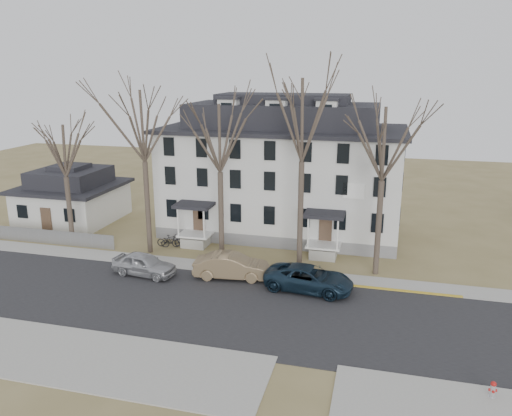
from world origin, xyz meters
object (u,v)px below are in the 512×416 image
(bicycle_left, at_px, (168,241))
(fire_hydrant, at_px, (493,390))
(car_navy, at_px, (309,279))
(small_house, at_px, (72,197))
(tree_far_left, at_px, (142,121))
(car_tan, at_px, (232,266))
(tree_mid_right, at_px, (385,139))
(car_silver, at_px, (144,265))
(tree_mid_left, at_px, (219,133))
(tree_center, at_px, (303,114))
(bicycle_right, at_px, (172,241))
(tree_bungalow, at_px, (63,147))
(boarding_house, at_px, (282,172))

(bicycle_left, xyz_separation_m, fire_hydrant, (21.88, -14.47, -0.08))
(car_navy, relative_size, fire_hydrant, 6.87)
(fire_hydrant, bearing_deg, small_house, 150.34)
(tree_far_left, height_order, car_tan, tree_far_left)
(tree_far_left, xyz_separation_m, tree_mid_right, (17.50, 0.00, -0.74))
(fire_hydrant, bearing_deg, car_tan, 147.03)
(tree_far_left, relative_size, car_silver, 2.96)
(tree_mid_left, distance_m, car_silver, 10.74)
(tree_mid_left, xyz_separation_m, tree_center, (6.00, 0.00, 1.48))
(tree_mid_left, bearing_deg, bicycle_right, 163.50)
(tree_bungalow, bearing_deg, boarding_house, 27.01)
(small_house, height_order, fire_hydrant, small_house)
(small_house, height_order, tree_bungalow, tree_bungalow)
(tree_center, xyz_separation_m, tree_mid_right, (5.50, 0.00, -1.48))
(car_silver, distance_m, bicycle_right, 5.79)
(small_house, distance_m, bicycle_right, 13.28)
(boarding_house, xyz_separation_m, car_navy, (4.31, -12.14, -4.58))
(tree_mid_right, xyz_separation_m, car_silver, (-15.81, -4.37, -8.81))
(tree_mid_right, bearing_deg, car_tan, -161.06)
(tree_mid_left, relative_size, bicycle_left, 6.66)
(tree_far_left, height_order, car_navy, tree_far_left)
(boarding_house, bearing_deg, small_house, -174.41)
(bicycle_right, distance_m, fire_hydrant, 25.99)
(bicycle_left, bearing_deg, car_tan, -129.75)
(boarding_house, relative_size, tree_mid_left, 1.63)
(tree_bungalow, bearing_deg, tree_far_left, 0.00)
(tree_mid_right, distance_m, bicycle_left, 18.93)
(car_silver, bearing_deg, bicycle_right, 11.27)
(bicycle_right, xyz_separation_m, fire_hydrant, (21.58, -14.48, -0.10))
(small_house, distance_m, tree_mid_left, 19.53)
(bicycle_right, bearing_deg, tree_bungalow, 73.64)
(tree_mid_right, bearing_deg, small_house, 167.73)
(fire_hydrant, bearing_deg, car_silver, 157.62)
(car_silver, distance_m, fire_hydrant, 22.88)
(tree_mid_right, distance_m, car_tan, 13.47)
(tree_mid_right, xyz_separation_m, tree_bungalow, (-24.50, 0.00, -1.48))
(boarding_house, xyz_separation_m, tree_mid_right, (8.50, -8.15, 4.22))
(car_navy, height_order, fire_hydrant, car_navy)
(boarding_house, xyz_separation_m, bicycle_right, (-7.74, -6.75, -4.86))
(tree_mid_left, height_order, tree_mid_right, same)
(small_house, height_order, car_silver, small_house)
(tree_center, distance_m, car_navy, 11.10)
(tree_far_left, xyz_separation_m, tree_bungalow, (-7.00, 0.00, -2.22))
(tree_bungalow, height_order, bicycle_left, tree_bungalow)
(car_navy, bearing_deg, tree_far_left, 79.62)
(tree_bungalow, bearing_deg, bicycle_right, 9.64)
(tree_mid_left, relative_size, fire_hydrant, 15.13)
(small_house, height_order, car_tan, small_house)
(bicycle_left, bearing_deg, tree_center, -102.36)
(tree_mid_right, distance_m, car_silver, 18.62)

